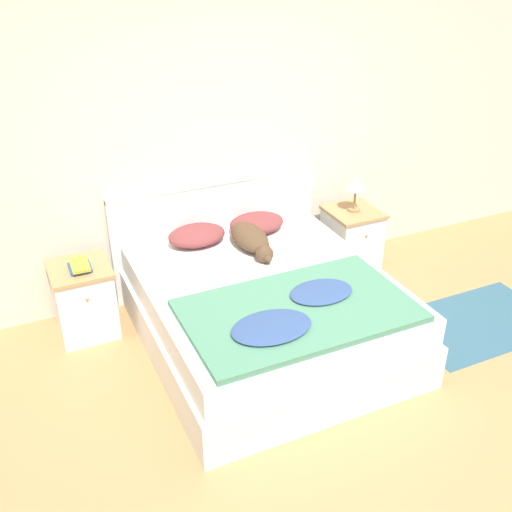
{
  "coord_description": "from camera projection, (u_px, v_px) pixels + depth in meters",
  "views": [
    {
      "loc": [
        -1.74,
        -2.22,
        2.77
      ],
      "look_at": [
        -0.12,
        1.26,
        0.65
      ],
      "focal_mm": 42.0,
      "sensor_mm": 36.0,
      "label": 1
    }
  ],
  "objects": [
    {
      "name": "quilt",
      "position": [
        297.0,
        311.0,
        3.89
      ],
      "size": [
        1.49,
        0.9,
        0.08
      ],
      "color": "#4C8466",
      "rests_on": "bed"
    },
    {
      "name": "rug",
      "position": [
        478.0,
        322.0,
        4.77
      ],
      "size": [
        1.24,
        0.79,
        0.0
      ],
      "color": "#335B70",
      "rests_on": "ground_plane"
    },
    {
      "name": "nightstand_left",
      "position": [
        84.0,
        300.0,
        4.54
      ],
      "size": [
        0.44,
        0.46,
        0.57
      ],
      "color": "white",
      "rests_on": "ground_plane"
    },
    {
      "name": "headboard",
      "position": [
        217.0,
        231.0,
        5.09
      ],
      "size": [
        1.81,
        0.06,
        0.96
      ],
      "color": "white",
      "rests_on": "ground_plane"
    },
    {
      "name": "dog",
      "position": [
        251.0,
        239.0,
        4.67
      ],
      "size": [
        0.25,
        0.68,
        0.17
      ],
      "color": "brown",
      "rests_on": "bed"
    },
    {
      "name": "nightstand_right",
      "position": [
        351.0,
        239.0,
        5.42
      ],
      "size": [
        0.44,
        0.46,
        0.57
      ],
      "color": "white",
      "rests_on": "ground_plane"
    },
    {
      "name": "bed",
      "position": [
        267.0,
        313.0,
        4.42
      ],
      "size": [
        1.73,
        1.93,
        0.55
      ],
      "color": "white",
      "rests_on": "ground_plane"
    },
    {
      "name": "pillow_left",
      "position": [
        197.0,
        235.0,
        4.74
      ],
      "size": [
        0.46,
        0.33,
        0.15
      ],
      "color": "brown",
      "rests_on": "bed"
    },
    {
      "name": "ground_plane",
      "position": [
        359.0,
        432.0,
        3.74
      ],
      "size": [
        16.0,
        16.0,
        0.0
      ],
      "primitive_type": "plane",
      "color": "tan"
    },
    {
      "name": "book_stack",
      "position": [
        80.0,
        266.0,
        4.37
      ],
      "size": [
        0.16,
        0.23,
        0.05
      ],
      "color": "#285689",
      "rests_on": "nightstand_left"
    },
    {
      "name": "wall_back",
      "position": [
        225.0,
        138.0,
        4.82
      ],
      "size": [
        9.0,
        0.06,
        2.55
      ],
      "color": "beige",
      "rests_on": "ground_plane"
    },
    {
      "name": "pillow_right",
      "position": [
        257.0,
        223.0,
        4.93
      ],
      "size": [
        0.46,
        0.33,
        0.15
      ],
      "color": "brown",
      "rests_on": "bed"
    },
    {
      "name": "table_lamp",
      "position": [
        356.0,
        185.0,
        5.17
      ],
      "size": [
        0.18,
        0.18,
        0.31
      ],
      "color": "#9E7A4C",
      "rests_on": "nightstand_right"
    }
  ]
}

